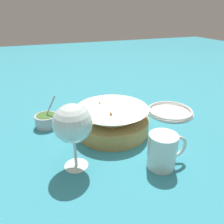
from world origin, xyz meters
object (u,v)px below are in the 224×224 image
food_basket (112,121)px  wine_glass (73,125)px  side_plate (170,111)px  sauce_cup (46,120)px  beer_mug (163,152)px

food_basket → wine_glass: size_ratio=1.37×
food_basket → side_plate: bearing=10.6°
wine_glass → side_plate: 0.45m
sauce_cup → side_plate: 0.45m
food_basket → wine_glass: (-0.15, -0.13, 0.08)m
wine_glass → side_plate: wine_glass is taller
food_basket → sauce_cup: 0.22m
wine_glass → side_plate: size_ratio=0.98×
sauce_cup → wine_glass: (0.05, -0.24, 0.09)m
food_basket → side_plate: food_basket is taller
food_basket → side_plate: (0.25, 0.05, -0.03)m
side_plate → sauce_cup: bearing=172.3°
food_basket → sauce_cup: size_ratio=2.17×
sauce_cup → beer_mug: sauce_cup is taller
sauce_cup → wine_glass: size_ratio=0.63×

